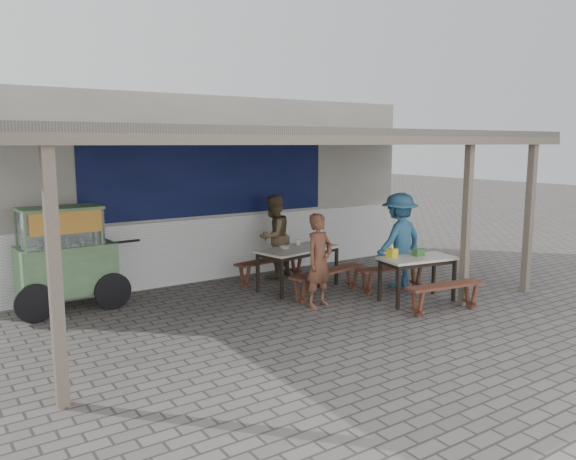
% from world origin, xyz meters
% --- Properties ---
extents(ground, '(60.00, 60.00, 0.00)m').
position_xyz_m(ground, '(0.00, 0.00, 0.00)').
color(ground, '#605C57').
rests_on(ground, ground).
extents(back_wall, '(9.00, 1.28, 3.50)m').
position_xyz_m(back_wall, '(-0.00, 3.58, 1.72)').
color(back_wall, '#B4B2A1').
rests_on(back_wall, ground).
extents(warung_roof, '(9.00, 4.21, 2.81)m').
position_xyz_m(warung_roof, '(0.02, 0.90, 2.71)').
color(warung_roof, '#605652').
rests_on(warung_roof, ground).
extents(table_left, '(1.64, 1.00, 0.75)m').
position_xyz_m(table_left, '(0.71, 1.44, 0.67)').
color(table_left, silver).
rests_on(table_left, ground).
extents(bench_left_street, '(1.65, 0.57, 0.45)m').
position_xyz_m(bench_left_street, '(0.83, 0.75, 0.34)').
color(bench_left_street, brown).
rests_on(bench_left_street, ground).
extents(bench_left_wall, '(1.65, 0.57, 0.45)m').
position_xyz_m(bench_left_wall, '(0.58, 2.14, 0.34)').
color(bench_left_wall, brown).
rests_on(bench_left_wall, ground).
extents(table_right, '(1.33, 0.83, 0.75)m').
position_xyz_m(table_right, '(1.87, -0.34, 0.67)').
color(table_right, silver).
rests_on(table_right, ground).
extents(bench_right_street, '(1.37, 0.49, 0.45)m').
position_xyz_m(bench_right_street, '(1.76, -1.03, 0.33)').
color(bench_right_street, brown).
rests_on(bench_right_street, ground).
extents(bench_right_wall, '(1.37, 0.49, 0.45)m').
position_xyz_m(bench_right_wall, '(1.98, 0.35, 0.33)').
color(bench_right_wall, brown).
rests_on(bench_right_wall, ground).
extents(vendor_cart, '(2.05, 0.86, 1.64)m').
position_xyz_m(vendor_cart, '(-3.08, 2.39, 0.89)').
color(vendor_cart, '#698C5D').
rests_on(vendor_cart, ground).
extents(patron_street_side, '(0.62, 0.48, 1.51)m').
position_xyz_m(patron_street_side, '(0.33, 0.33, 0.76)').
color(patron_street_side, brown).
rests_on(patron_street_side, ground).
extents(patron_wall_side, '(0.96, 0.87, 1.62)m').
position_xyz_m(patron_wall_side, '(0.81, 2.43, 0.81)').
color(patron_wall_side, brown).
rests_on(patron_wall_side, ground).
extents(patron_right_table, '(1.18, 0.77, 1.73)m').
position_xyz_m(patron_right_table, '(2.32, 0.54, 0.86)').
color(patron_right_table, teal).
rests_on(patron_right_table, ground).
extents(tissue_box, '(0.16, 0.16, 0.15)m').
position_xyz_m(tissue_box, '(1.51, -0.10, 0.82)').
color(tissue_box, yellow).
rests_on(tissue_box, table_right).
extents(donation_box, '(0.18, 0.12, 0.12)m').
position_xyz_m(donation_box, '(1.97, -0.26, 0.81)').
color(donation_box, '#36692F').
rests_on(donation_box, table_right).
extents(condiment_jar, '(0.09, 0.09, 0.10)m').
position_xyz_m(condiment_jar, '(0.89, 1.72, 0.80)').
color(condiment_jar, beige).
rests_on(condiment_jar, table_left).
extents(condiment_bowl, '(0.23, 0.23, 0.04)m').
position_xyz_m(condiment_bowl, '(0.48, 1.54, 0.77)').
color(condiment_bowl, white).
rests_on(condiment_bowl, table_left).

